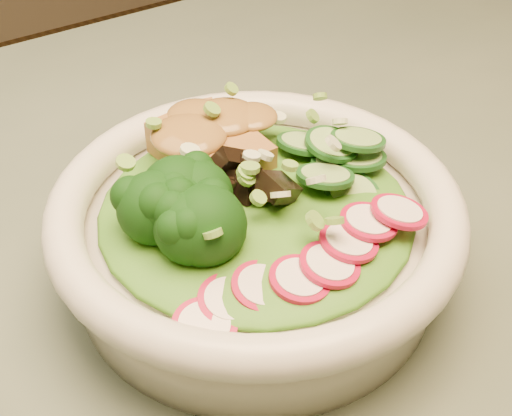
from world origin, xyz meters
TOP-DOWN VIEW (x-y plane):
  - dining_table at (0.00, 0.00)m, footprint 1.20×0.80m
  - salad_bowl at (-0.07, -0.01)m, footprint 0.25×0.25m
  - lettuce_bed at (-0.07, -0.01)m, footprint 0.19×0.19m
  - broccoli_florets at (-0.13, -0.01)m, footprint 0.10×0.09m
  - radish_slices at (-0.06, -0.07)m, footprint 0.11×0.08m
  - cucumber_slices at (-0.01, -0.01)m, footprint 0.09×0.09m
  - mushroom_heap at (-0.07, 0.00)m, footprint 0.09×0.09m
  - tofu_cubes at (-0.07, 0.05)m, footprint 0.10×0.09m
  - peanut_sauce at (-0.07, 0.05)m, footprint 0.07×0.05m
  - scallion_garnish at (-0.07, -0.01)m, footprint 0.18×0.18m

SIDE VIEW (x-z plane):
  - dining_table at x=0.00m, z-range 0.26..1.01m
  - salad_bowl at x=-0.07m, z-range 0.75..0.82m
  - lettuce_bed at x=-0.07m, z-range 0.80..0.82m
  - radish_slices at x=-0.06m, z-range 0.80..0.82m
  - cucumber_slices at x=-0.01m, z-range 0.80..0.83m
  - tofu_cubes at x=-0.07m, z-range 0.80..0.83m
  - mushroom_heap at x=-0.07m, z-range 0.80..0.84m
  - broccoli_florets at x=-0.13m, z-range 0.80..0.84m
  - scallion_garnish at x=-0.07m, z-range 0.82..0.84m
  - peanut_sauce at x=-0.07m, z-range 0.82..0.84m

